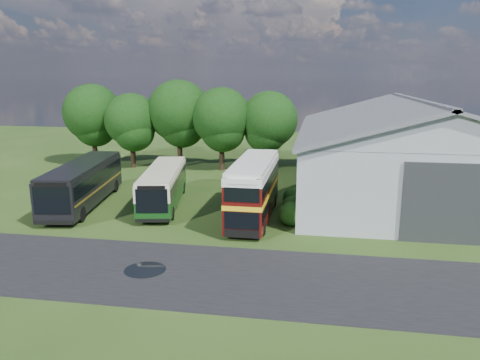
% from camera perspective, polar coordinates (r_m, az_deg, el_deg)
% --- Properties ---
extents(ground, '(120.00, 120.00, 0.00)m').
position_cam_1_polar(ground, '(27.79, -6.33, -8.63)').
color(ground, '#1E3912').
rests_on(ground, ground).
extents(asphalt_road, '(60.00, 8.00, 0.02)m').
position_cam_1_polar(asphalt_road, '(24.44, -1.40, -11.64)').
color(asphalt_road, black).
rests_on(asphalt_road, ground).
extents(puddle, '(2.20, 2.20, 0.01)m').
position_cam_1_polar(puddle, '(25.62, -11.50, -10.71)').
color(puddle, black).
rests_on(puddle, ground).
extents(storage_shed, '(18.80, 24.80, 8.15)m').
position_cam_1_polar(storage_shed, '(41.95, 20.22, 3.83)').
color(storage_shed, gray).
rests_on(storage_shed, ground).
extents(tree_left_a, '(6.46, 6.46, 9.12)m').
position_cam_1_polar(tree_left_a, '(55.62, -17.55, 7.80)').
color(tree_left_a, black).
rests_on(tree_left_a, ground).
extents(tree_left_b, '(5.78, 5.78, 8.16)m').
position_cam_1_polar(tree_left_b, '(52.66, -13.12, 7.13)').
color(tree_left_b, black).
rests_on(tree_left_b, ground).
extents(tree_mid, '(6.80, 6.80, 9.60)m').
position_cam_1_polar(tree_mid, '(52.10, -7.48, 8.33)').
color(tree_mid, black).
rests_on(tree_mid, ground).
extents(tree_right_a, '(6.26, 6.26, 8.83)m').
position_cam_1_polar(tree_right_a, '(49.91, -2.26, 7.66)').
color(tree_right_a, black).
rests_on(tree_right_a, ground).
extents(tree_right_b, '(5.98, 5.98, 8.45)m').
position_cam_1_polar(tree_right_b, '(49.94, 3.60, 7.37)').
color(tree_right_b, black).
rests_on(tree_right_b, ground).
extents(shrub_front, '(1.70, 1.70, 1.70)m').
position_cam_1_polar(shrub_front, '(32.49, 6.22, -5.43)').
color(shrub_front, '#194714').
rests_on(shrub_front, ground).
extents(shrub_mid, '(1.60, 1.60, 1.60)m').
position_cam_1_polar(shrub_mid, '(34.39, 6.44, -4.40)').
color(shrub_mid, '#194714').
rests_on(shrub_mid, ground).
extents(shrub_back, '(1.80, 1.80, 1.80)m').
position_cam_1_polar(shrub_back, '(36.30, 6.63, -3.49)').
color(shrub_back, '#194714').
rests_on(shrub_back, ground).
extents(bus_green_single, '(4.43, 11.07, 2.98)m').
position_cam_1_polar(bus_green_single, '(37.09, -9.32, -0.69)').
color(bus_green_single, black).
rests_on(bus_green_single, ground).
extents(bus_maroon_double, '(2.61, 9.93, 4.26)m').
position_cam_1_polar(bus_maroon_double, '(33.07, 1.69, -1.20)').
color(bus_maroon_double, black).
rests_on(bus_maroon_double, ground).
extents(bus_dark_single, '(4.66, 12.44, 3.35)m').
position_cam_1_polar(bus_dark_single, '(38.59, -18.56, -0.36)').
color(bus_dark_single, black).
rests_on(bus_dark_single, ground).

